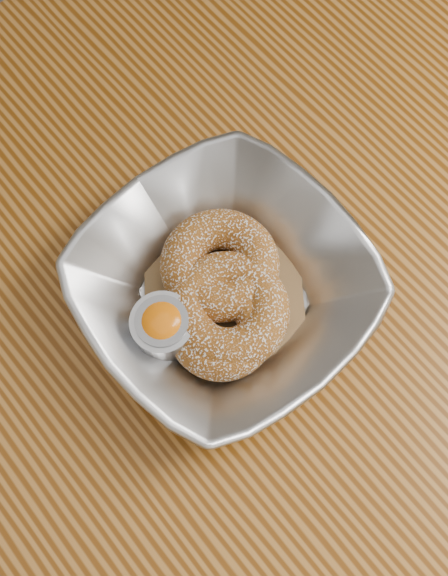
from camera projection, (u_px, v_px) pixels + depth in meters
ground_plane at (236, 397)px, 1.35m from camera, size 4.00×4.00×0.00m
table at (245, 283)px, 0.74m from camera, size 1.20×0.80×0.75m
serving_bowl at (224, 288)px, 0.60m from camera, size 0.25×0.25×0.06m
parchment at (224, 296)px, 0.62m from camera, size 0.20×0.20×0.00m
donut_back at (220, 265)px, 0.61m from camera, size 0.11×0.11×0.04m
donut_front at (227, 311)px, 0.59m from camera, size 0.12×0.12×0.04m
donut_extra at (221, 328)px, 0.59m from camera, size 0.12×0.12×0.03m
ramekin at (163, 327)px, 0.58m from camera, size 0.06×0.06×0.05m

